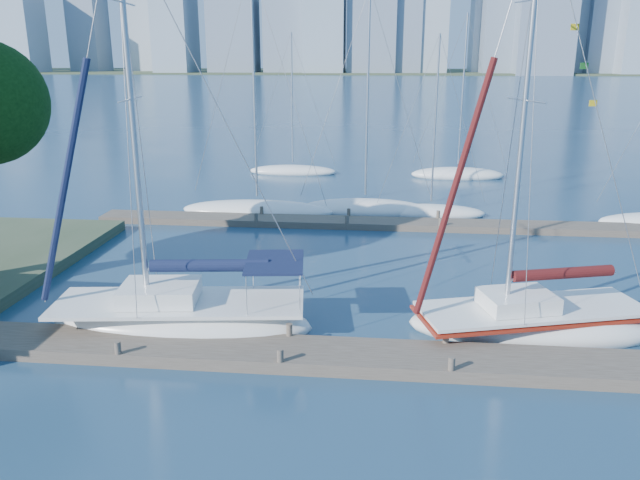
# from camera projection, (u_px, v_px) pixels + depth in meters

# --- Properties ---
(ground) EXTENTS (700.00, 700.00, 0.00)m
(ground) POSITION_uv_depth(u_px,v_px,m) (285.00, 360.00, 19.47)
(ground) COLOR navy
(ground) RESTS_ON ground
(near_dock) EXTENTS (26.00, 2.00, 0.40)m
(near_dock) POSITION_uv_depth(u_px,v_px,m) (285.00, 354.00, 19.41)
(near_dock) COLOR #484035
(near_dock) RESTS_ON ground
(far_dock) EXTENTS (30.00, 1.80, 0.36)m
(far_dock) POSITION_uv_depth(u_px,v_px,m) (366.00, 223.00, 34.47)
(far_dock) COLOR #484035
(far_dock) RESTS_ON ground
(far_shore) EXTENTS (800.00, 100.00, 1.50)m
(far_shore) POSITION_uv_depth(u_px,v_px,m) (381.00, 72.00, 324.43)
(far_shore) COLOR #38472D
(far_shore) RESTS_ON ground
(sailboat_navy) EXTENTS (9.41, 4.05, 13.97)m
(sailboat_navy) POSITION_uv_depth(u_px,v_px,m) (179.00, 302.00, 21.27)
(sailboat_navy) COLOR white
(sailboat_navy) RESTS_ON ground
(sailboat_maroon) EXTENTS (8.64, 4.85, 14.00)m
(sailboat_maroon) POSITION_uv_depth(u_px,v_px,m) (532.00, 303.00, 20.98)
(sailboat_maroon) COLOR white
(sailboat_maroon) RESTS_ON ground
(bg_boat_1) EXTENTS (9.37, 5.48, 14.19)m
(bg_boat_1) POSITION_uv_depth(u_px,v_px,m) (258.00, 210.00, 37.01)
(bg_boat_1) COLOR white
(bg_boat_1) RESTS_ON ground
(bg_boat_2) EXTENTS (7.87, 2.94, 13.08)m
(bg_boat_2) POSITION_uv_depth(u_px,v_px,m) (365.00, 208.00, 37.34)
(bg_boat_2) COLOR white
(bg_boat_2) RESTS_ON ground
(bg_boat_3) EXTENTS (6.61, 2.88, 10.54)m
(bg_boat_3) POSITION_uv_depth(u_px,v_px,m) (431.00, 212.00, 36.74)
(bg_boat_3) COLOR white
(bg_boat_3) RESTS_ON ground
(bg_boat_6) EXTENTS (7.25, 3.36, 11.03)m
(bg_boat_6) POSITION_uv_depth(u_px,v_px,m) (293.00, 171.00, 49.62)
(bg_boat_6) COLOR white
(bg_boat_6) RESTS_ON ground
(bg_boat_7) EXTENTS (7.44, 4.17, 12.37)m
(bg_boat_7) POSITION_uv_depth(u_px,v_px,m) (458.00, 174.00, 48.00)
(bg_boat_7) COLOR white
(bg_boat_7) RESTS_ON ground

